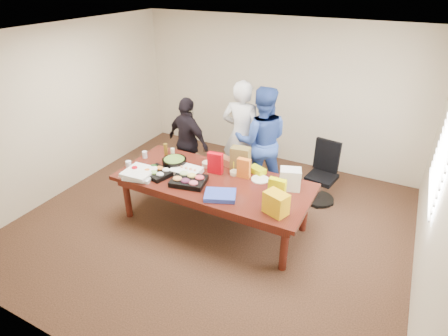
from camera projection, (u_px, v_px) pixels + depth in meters
The scene contains 39 objects.
floor at pixel (214, 223), 5.54m from camera, with size 5.50×5.00×0.02m, color #47301E.
ceiling at pixel (211, 35), 4.23m from camera, with size 5.50×5.00×0.02m, color white.
wall_back at pixel (277, 93), 6.83m from camera, with size 5.50×0.04×2.70m, color beige.
wall_front at pixel (63, 256), 2.94m from camera, with size 5.50×0.04×2.70m, color beige.
wall_left at pixel (67, 110), 5.99m from camera, with size 0.04×5.00×2.70m, color beige.
wall_right at pixel (443, 192), 3.78m from camera, with size 0.04×5.00×2.70m, color beige.
window_panel at pixel (444, 156), 4.19m from camera, with size 0.03×1.40×1.10m, color white.
window_blinds at pixel (440, 155), 4.20m from camera, with size 0.04×1.36×1.00m, color beige.
conference_table at pixel (213, 202), 5.35m from camera, with size 2.80×1.20×0.75m, color #4C1C0F.
office_chair at pixel (322, 175), 5.82m from camera, with size 0.50×0.50×0.98m, color black.
person_center at pixel (242, 135), 6.10m from camera, with size 0.68×0.45×1.88m, color silver.
person_right at pixel (261, 141), 5.95m from camera, with size 0.89×0.69×1.83m, color #2E4CA5.
person_left at pixel (188, 142), 6.24m from camera, with size 0.92×0.38×1.56m, color black.
veggie_tray at pixel (157, 173), 5.29m from camera, with size 0.41×0.32×0.06m, color black.
fruit_tray at pixel (189, 181), 5.08m from camera, with size 0.47×0.37×0.07m, color black.
sheet_cake at pixel (186, 171), 5.33m from camera, with size 0.43×0.32×0.07m, color white.
salad_bowl at pixel (174, 163), 5.51m from camera, with size 0.37×0.37×0.12m, color black.
chip_bag_blue at pixel (220, 195), 4.77m from camera, with size 0.41×0.30×0.06m, color blue.
chip_bag_red at pixel (215, 163), 5.29m from camera, with size 0.22×0.09×0.32m, color #B7030F.
chip_bag_yellow at pixel (277, 190), 4.62m from camera, with size 0.22×0.09×0.33m, color #D9E000.
chip_bag_orange at pixel (244, 168), 5.18m from camera, with size 0.19×0.08×0.29m, color orange.
mayo_jar at pixel (216, 160), 5.57m from camera, with size 0.08×0.08×0.13m, color white.
mustard_bottle at pixel (234, 166), 5.38m from camera, with size 0.06×0.06×0.16m, color #FAFA06.
dressing_bottle at pixel (166, 149), 5.84m from camera, with size 0.06×0.06×0.19m, color brown.
ranch_bottle at pixel (173, 154), 5.71m from camera, with size 0.06×0.06×0.18m, color #F2EDC8.
banana_bunch at pixel (257, 170), 5.34m from camera, with size 0.25×0.15×0.08m, color #C5D405.
bread_loaf at pixel (226, 161), 5.56m from camera, with size 0.29×0.13×0.12m, color brown.
kraft_bag at pixel (240, 159), 5.35m from camera, with size 0.28×0.16×0.37m, color brown.
red_cup at pixel (135, 170), 5.31m from camera, with size 0.08×0.08×0.11m, color #BE000E.
clear_cup_a at pixel (129, 165), 5.46m from camera, with size 0.08×0.08×0.12m, color white.
clear_cup_b at pixel (145, 155), 5.76m from camera, with size 0.08×0.08×0.11m, color white.
pizza_box_lower at pixel (141, 174), 5.27m from camera, with size 0.41×0.41×0.05m, color silver.
pizza_box_upper at pixel (139, 172), 5.24m from camera, with size 0.41×0.41×0.05m, color white.
plate_a at pixel (260, 179), 5.18m from camera, with size 0.26×0.26×0.01m, color white.
plate_b at pixel (283, 184), 5.05m from camera, with size 0.26×0.26×0.02m, color white.
dip_bowl_a at pixel (234, 173), 5.30m from camera, with size 0.13×0.13×0.05m, color beige.
dip_bowl_b at pixel (207, 164), 5.53m from camera, with size 0.16×0.16×0.07m, color beige.
grocery_bag_white at pixel (290, 179), 4.90m from camera, with size 0.28×0.20×0.30m, color white.
grocery_bag_yellow at pixel (276, 203), 4.41m from camera, with size 0.28×0.20×0.28m, color #E7A90D.
Camera 1 is at (2.18, -3.89, 3.38)m, focal length 29.12 mm.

